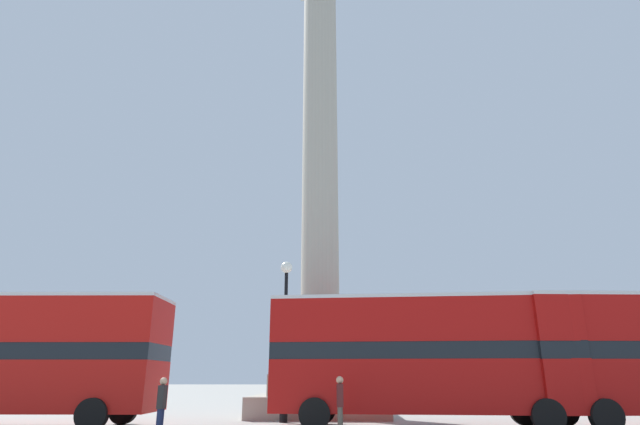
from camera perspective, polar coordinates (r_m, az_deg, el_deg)
ground_plane at (r=23.67m, az=0.00°, el=-22.21°), size 200.00×200.00×0.00m
monument_column at (r=24.73m, az=0.00°, el=-1.02°), size 5.85×5.85×25.51m
bus_a at (r=21.04m, az=-31.70°, el=-13.54°), size 10.44×3.13×4.34m
bus_b at (r=18.23m, az=11.49°, el=-15.57°), size 10.32×3.29×4.29m
equestrian_statue at (r=29.81m, az=26.73°, el=-16.19°), size 3.61×3.32×5.83m
street_lamp at (r=20.32m, az=-3.97°, el=-12.27°), size 0.48×0.48×6.14m
pedestrian_near_lamp at (r=15.51m, az=-17.68°, el=-20.21°), size 0.21×0.43×1.61m
pedestrian_by_plinth at (r=15.45m, az=2.30°, el=-20.91°), size 0.22×0.44×1.64m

